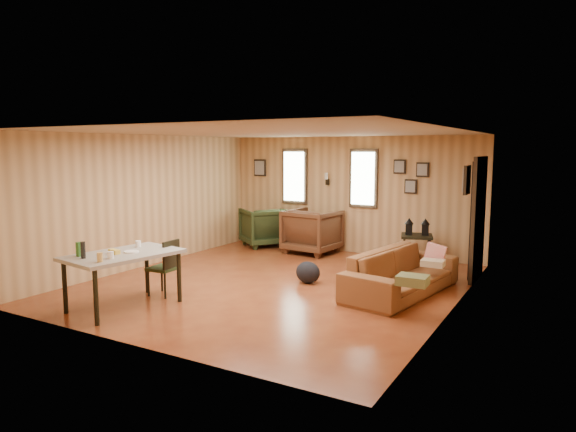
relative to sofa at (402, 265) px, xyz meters
The scene contains 11 objects.
room 1.92m from the sofa, behind, with size 5.54×6.04×2.44m.
sofa is the anchor object (origin of this frame).
recliner_brown 3.25m from the sofa, 141.15° to the left, with size 0.98×0.92×1.01m, color #4B2916.
recliner_green 4.43m from the sofa, 149.87° to the left, with size 0.91×0.85×0.93m, color #263116.
end_table 3.90m from the sofa, 139.98° to the left, with size 0.66×0.62×0.76m.
side_table 1.98m from the sofa, 99.65° to the left, with size 0.69×0.69×0.89m.
cooler 1.98m from the sofa, 115.02° to the left, with size 0.45×0.38×0.27m.
backpack 1.52m from the sofa, behind, with size 0.44×0.35×0.35m.
sofa_pillows 0.52m from the sofa, 36.64° to the right, with size 0.44×1.64×0.34m.
dining_table 3.99m from the sofa, 140.62° to the right, with size 1.11×1.60×0.97m.
dining_chair 3.47m from the sofa, 148.88° to the right, with size 0.40×0.40×0.83m.
Camera 1 is at (4.15, -6.85, 2.14)m, focal length 32.00 mm.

